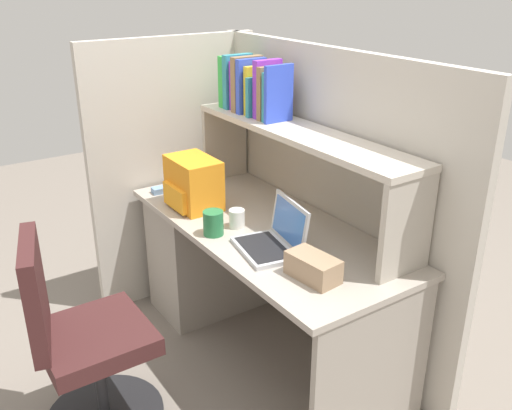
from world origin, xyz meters
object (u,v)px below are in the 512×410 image
object	(u,v)px
laptop	(274,239)
paper_cup	(237,218)
computer_mouse	(162,190)
snack_canister	(213,223)
office_chair	(83,351)
backpack	(193,183)
tissue_box	(313,267)

from	to	relation	value
laptop	paper_cup	size ratio (longest dim) A/B	3.90
computer_mouse	snack_canister	bearing A→B (deg)	2.71
snack_canister	office_chair	world-z (taller)	office_chair
backpack	office_chair	distance (m)	0.99
backpack	tissue_box	distance (m)	0.93
laptop	snack_canister	xyz separation A→B (m)	(-0.28, -0.15, 0.01)
office_chair	snack_canister	bearing A→B (deg)	-69.77
tissue_box	office_chair	world-z (taller)	office_chair
computer_mouse	snack_canister	size ratio (longest dim) A/B	0.89
backpack	laptop	bearing A→B (deg)	5.92
snack_canister	computer_mouse	bearing A→B (deg)	177.65
office_chair	laptop	bearing A→B (deg)	-89.84
tissue_box	office_chair	distance (m)	1.04
laptop	computer_mouse	size ratio (longest dim) A/B	3.37
computer_mouse	snack_canister	distance (m)	0.63
backpack	snack_canister	bearing A→B (deg)	-13.07
office_chair	computer_mouse	bearing A→B (deg)	-31.14
computer_mouse	tissue_box	size ratio (longest dim) A/B	0.47
computer_mouse	snack_canister	world-z (taller)	snack_canister
laptop	backpack	size ratio (longest dim) A/B	1.17
backpack	snack_canister	size ratio (longest dim) A/B	2.57
laptop	backpack	distance (m)	0.64
laptop	snack_canister	world-z (taller)	laptop
computer_mouse	laptop	bearing A→B (deg)	12.71
laptop	paper_cup	xyz separation A→B (m)	(-0.29, -0.01, -0.01)
paper_cup	tissue_box	bearing A→B (deg)	-0.47
laptop	office_chair	size ratio (longest dim) A/B	0.38
computer_mouse	office_chair	size ratio (longest dim) A/B	0.11
backpack	snack_canister	distance (m)	0.37
computer_mouse	tissue_box	distance (m)	1.21
snack_canister	office_chair	distance (m)	0.79
paper_cup	office_chair	xyz separation A→B (m)	(0.08, -0.82, -0.38)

